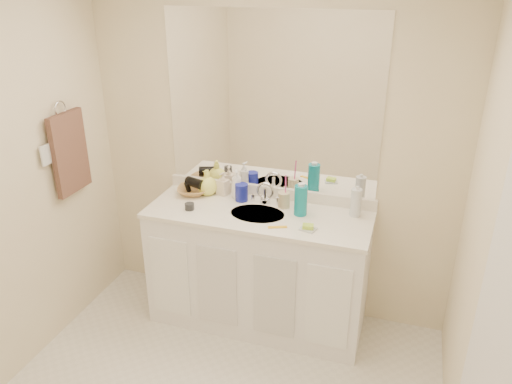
{
  "coord_description": "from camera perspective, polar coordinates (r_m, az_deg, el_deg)",
  "views": [
    {
      "loc": [
        0.92,
        -1.84,
        2.36
      ],
      "look_at": [
        0.0,
        0.97,
        1.05
      ],
      "focal_mm": 35.0,
      "sensor_mm": 36.0,
      "label": 1
    }
  ],
  "objects": [
    {
      "name": "wall_back",
      "position": [
        3.48,
        1.66,
        4.33
      ],
      "size": [
        2.6,
        0.02,
        2.4
      ],
      "primitive_type": "cube",
      "color": "#F5E5BF",
      "rests_on": "floor"
    },
    {
      "name": "wall_right",
      "position": [
        2.21,
        25.4,
        -10.45
      ],
      "size": [
        0.02,
        2.6,
        2.4
      ],
      "primitive_type": "cube",
      "color": "#F5E5BF",
      "rests_on": "floor"
    },
    {
      "name": "vanity_cabinet",
      "position": [
        3.58,
        0.25,
        -8.86
      ],
      "size": [
        1.5,
        0.55,
        0.85
      ],
      "primitive_type": "cube",
      "color": "white",
      "rests_on": "floor"
    },
    {
      "name": "countertop",
      "position": [
        3.37,
        0.26,
        -2.55
      ],
      "size": [
        1.52,
        0.57,
        0.03
      ],
      "primitive_type": "cube",
      "color": "white",
      "rests_on": "vanity_cabinet"
    },
    {
      "name": "backsplash",
      "position": [
        3.57,
        1.54,
        0.01
      ],
      "size": [
        1.52,
        0.03,
        0.08
      ],
      "primitive_type": "cube",
      "color": "white",
      "rests_on": "countertop"
    },
    {
      "name": "sink_basin",
      "position": [
        3.35,
        0.16,
        -2.65
      ],
      "size": [
        0.37,
        0.37,
        0.02
      ],
      "primitive_type": "cylinder",
      "color": "beige",
      "rests_on": "countertop"
    },
    {
      "name": "faucet",
      "position": [
        3.47,
        1.07,
        -0.4
      ],
      "size": [
        0.02,
        0.02,
        0.11
      ],
      "primitive_type": "cylinder",
      "color": "silver",
      "rests_on": "countertop"
    },
    {
      "name": "mirror",
      "position": [
        3.37,
        1.71,
        10.08
      ],
      "size": [
        1.48,
        0.01,
        1.2
      ],
      "primitive_type": "cube",
      "color": "white",
      "rests_on": "wall_back"
    },
    {
      "name": "blue_mug",
      "position": [
        3.51,
        -1.66,
        -0.04
      ],
      "size": [
        0.09,
        0.09,
        0.12
      ],
      "primitive_type": "cylinder",
      "rotation": [
        0.0,
        0.0,
        0.03
      ],
      "color": "#161E9B",
      "rests_on": "countertop"
    },
    {
      "name": "tan_cup",
      "position": [
        3.41,
        3.2,
        -0.9
      ],
      "size": [
        0.11,
        0.11,
        0.11
      ],
      "primitive_type": "cylinder",
      "rotation": [
        0.0,
        0.0,
        -0.41
      ],
      "color": "#CCBC90",
      "rests_on": "countertop"
    },
    {
      "name": "toothbrush",
      "position": [
        3.37,
        3.4,
        0.55
      ],
      "size": [
        0.01,
        0.04,
        0.19
      ],
      "primitive_type": "cylinder",
      "rotation": [
        0.14,
        0.0,
        0.15
      ],
      "color": "#E33B93",
      "rests_on": "tan_cup"
    },
    {
      "name": "mouthwash_bottle",
      "position": [
        3.3,
        5.14,
        -0.95
      ],
      "size": [
        0.09,
        0.09,
        0.21
      ],
      "primitive_type": "cylinder",
      "rotation": [
        0.0,
        0.0,
        -0.08
      ],
      "color": "#0C8396",
      "rests_on": "countertop"
    },
    {
      "name": "clear_pump_bottle",
      "position": [
        3.34,
        11.33,
        -1.18
      ],
      "size": [
        0.07,
        0.07,
        0.19
      ],
      "primitive_type": "cylinder",
      "rotation": [
        0.0,
        0.0,
        0.01
      ],
      "color": "silver",
      "rests_on": "countertop"
    },
    {
      "name": "soap_dish",
      "position": [
        3.15,
        5.96,
        -4.23
      ],
      "size": [
        0.11,
        0.1,
        0.01
      ],
      "primitive_type": "cube",
      "rotation": [
        0.0,
        0.0,
        -0.25
      ],
      "color": "silver",
      "rests_on": "countertop"
    },
    {
      "name": "green_soap",
      "position": [
        3.14,
        5.97,
        -3.93
      ],
      "size": [
        0.07,
        0.06,
        0.02
      ],
      "primitive_type": "cube",
      "rotation": [
        0.0,
        0.0,
        0.13
      ],
      "color": "#B0E337",
      "rests_on": "soap_dish"
    },
    {
      "name": "orange_comb",
      "position": [
        3.17,
        2.46,
        -4.03
      ],
      "size": [
        0.12,
        0.07,
        0.01
      ],
      "primitive_type": "cube",
      "rotation": [
        0.0,
        0.0,
        0.38
      ],
      "color": "yellow",
      "rests_on": "countertop"
    },
    {
      "name": "dark_jar",
      "position": [
        3.42,
        -7.61,
        -1.65
      ],
      "size": [
        0.08,
        0.08,
        0.05
      ],
      "primitive_type": "cylinder",
      "rotation": [
        0.0,
        0.0,
        0.3
      ],
      "color": "#26272B",
      "rests_on": "countertop"
    },
    {
      "name": "soap_bottle_white",
      "position": [
        3.54,
        -2.22,
        0.93
      ],
      "size": [
        0.1,
        0.1,
        0.21
      ],
      "primitive_type": "imported",
      "rotation": [
        0.0,
        0.0,
        0.35
      ],
      "color": "white",
      "rests_on": "countertop"
    },
    {
      "name": "soap_bottle_cream",
      "position": [
        3.6,
        -3.79,
        0.97
      ],
      "size": [
        0.09,
        0.09,
        0.17
      ],
      "primitive_type": "imported",
      "rotation": [
        0.0,
        0.0,
        -0.25
      ],
      "color": "beige",
      "rests_on": "countertop"
    },
    {
      "name": "soap_bottle_yellow",
      "position": [
        3.61,
        -5.6,
        1.12
      ],
      "size": [
        0.19,
        0.19,
        0.19
      ],
      "primitive_type": "imported",
      "rotation": [
        0.0,
        0.0,
        -0.36
      ],
      "color": "#FBFE63",
      "rests_on": "countertop"
    },
    {
      "name": "wicker_basket",
      "position": [
        3.65,
        -7.23,
        0.18
      ],
      "size": [
        0.27,
        0.27,
        0.05
      ],
      "primitive_type": "imported",
      "rotation": [
        0.0,
        0.0,
        0.28
      ],
      "color": "#AA7C44",
      "rests_on": "countertop"
    },
    {
      "name": "hair_dryer",
      "position": [
        3.62,
        -6.99,
        1.05
      ],
      "size": [
        0.16,
        0.11,
        0.07
      ],
      "primitive_type": "cylinder",
      "rotation": [
        0.0,
        1.57,
        -0.33
      ],
      "color": "black",
      "rests_on": "wicker_basket"
    },
    {
      "name": "towel_ring",
      "position": [
        3.51,
        -21.47,
        8.84
      ],
      "size": [
        0.01,
        0.11,
        0.11
      ],
      "primitive_type": "torus",
      "rotation": [
        0.0,
        1.57,
        0.0
      ],
      "color": "silver",
      "rests_on": "wall_left"
    },
    {
      "name": "hand_towel",
      "position": [
        3.58,
        -20.51,
        4.21
      ],
      "size": [
        0.04,
        0.32,
        0.55
      ],
      "primitive_type": "cube",
      "color": "#412A22",
      "rests_on": "towel_ring"
    },
    {
      "name": "switch_plate",
      "position": [
        3.43,
        -22.91,
        3.91
      ],
      "size": [
        0.01,
        0.08,
        0.13
      ],
      "primitive_type": "cube",
      "color": "silver",
      "rests_on": "wall_left"
    }
  ]
}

